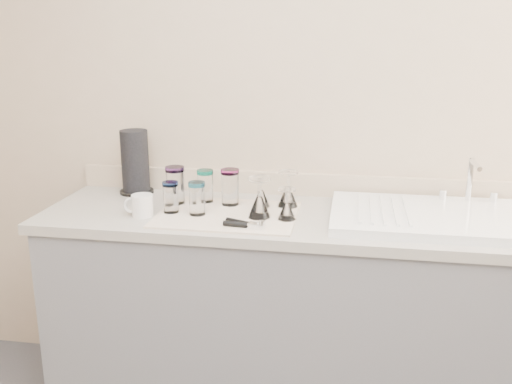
% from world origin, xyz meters
% --- Properties ---
extents(room_envelope, '(3.54, 3.50, 2.52)m').
position_xyz_m(room_envelope, '(0.00, 0.00, 1.56)').
color(room_envelope, '#49494E').
rests_on(room_envelope, ground).
extents(counter_unit, '(2.06, 0.62, 0.90)m').
position_xyz_m(counter_unit, '(0.00, 1.20, 0.45)').
color(counter_unit, slate).
rests_on(counter_unit, ground).
extents(sink_unit, '(0.82, 0.50, 0.22)m').
position_xyz_m(sink_unit, '(0.55, 1.20, 0.92)').
color(sink_unit, white).
rests_on(sink_unit, counter_unit).
extents(dish_towel, '(0.55, 0.42, 0.01)m').
position_xyz_m(dish_towel, '(-0.27, 1.14, 0.90)').
color(dish_towel, white).
rests_on(dish_towel, counter_unit).
extents(tumbler_teal, '(0.08, 0.08, 0.16)m').
position_xyz_m(tumbler_teal, '(-0.52, 1.24, 0.99)').
color(tumbler_teal, white).
rests_on(tumbler_teal, dish_towel).
extents(tumbler_cyan, '(0.07, 0.07, 0.14)m').
position_xyz_m(tumbler_cyan, '(-0.40, 1.29, 0.98)').
color(tumbler_cyan, white).
rests_on(tumbler_cyan, dish_towel).
extents(tumbler_purple, '(0.08, 0.08, 0.15)m').
position_xyz_m(tumbler_purple, '(-0.28, 1.26, 0.98)').
color(tumbler_purple, white).
rests_on(tumbler_purple, dish_towel).
extents(tumbler_magenta, '(0.06, 0.06, 0.13)m').
position_xyz_m(tumbler_magenta, '(-0.50, 1.12, 0.97)').
color(tumbler_magenta, white).
rests_on(tumbler_magenta, dish_towel).
extents(tumbler_blue, '(0.07, 0.07, 0.13)m').
position_xyz_m(tumbler_blue, '(-0.38, 1.11, 0.98)').
color(tumbler_blue, white).
rests_on(tumbler_blue, dish_towel).
extents(goblet_back_left, '(0.07, 0.07, 0.13)m').
position_xyz_m(goblet_back_left, '(-0.15, 1.26, 0.95)').
color(goblet_back_left, white).
rests_on(goblet_back_left, dish_towel).
extents(goblet_back_right, '(0.08, 0.08, 0.15)m').
position_xyz_m(goblet_back_right, '(-0.04, 1.28, 0.96)').
color(goblet_back_right, white).
rests_on(goblet_back_right, dish_towel).
extents(goblet_front_left, '(0.09, 0.09, 0.16)m').
position_xyz_m(goblet_front_left, '(-0.14, 1.12, 0.96)').
color(goblet_front_left, white).
rests_on(goblet_front_left, dish_towel).
extents(goblet_front_right, '(0.07, 0.07, 0.12)m').
position_xyz_m(goblet_front_right, '(-0.03, 1.11, 0.95)').
color(goblet_front_right, white).
rests_on(goblet_front_right, dish_towel).
extents(can_opener, '(0.16, 0.08, 0.02)m').
position_xyz_m(can_opener, '(-0.17, 0.99, 0.92)').
color(can_opener, silver).
rests_on(can_opener, dish_towel).
extents(white_mug, '(0.12, 0.10, 0.09)m').
position_xyz_m(white_mug, '(-0.60, 1.08, 0.94)').
color(white_mug, silver).
rests_on(white_mug, counter_unit).
extents(paper_towel_roll, '(0.15, 0.15, 0.29)m').
position_xyz_m(paper_towel_roll, '(-0.75, 1.39, 1.04)').
color(paper_towel_roll, black).
rests_on(paper_towel_roll, counter_unit).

